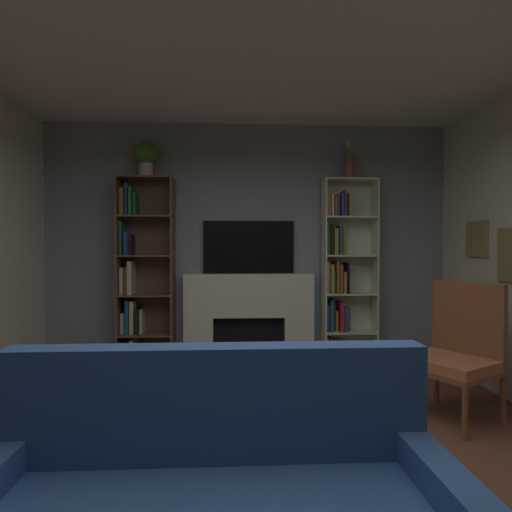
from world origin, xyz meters
TOP-DOWN VIEW (x-y plane):
  - ground_plane at (0.00, 0.00)m, footprint 6.50×6.50m
  - wall_back_accent at (0.00, 2.74)m, footprint 4.78×0.06m
  - fireplace at (0.00, 2.61)m, footprint 1.58×0.49m
  - tv at (0.00, 2.68)m, footprint 1.04×0.06m
  - bookshelf_left at (-1.23, 2.59)m, footprint 0.61×0.33m
  - bookshelf_right at (1.08, 2.60)m, footprint 0.61×0.30m
  - potted_plant at (-1.15, 2.56)m, footprint 0.28×0.28m
  - vase_with_flowers at (1.15, 2.56)m, footprint 0.12×0.12m
  - armchair at (1.65, 1.10)m, footprint 0.80×0.83m

SIDE VIEW (x-z plane):
  - ground_plane at x=0.00m, z-range 0.00..0.00m
  - armchair at x=1.65m, z-range 0.00..1.11m
  - fireplace at x=0.00m, z-range 0.02..1.13m
  - bookshelf_left at x=-1.23m, z-range -0.07..2.12m
  - bookshelf_right at x=1.08m, z-range -0.02..2.16m
  - tv at x=0.00m, z-range 1.11..1.71m
  - wall_back_accent at x=0.00m, z-range 0.00..2.84m
  - vase_with_flowers at x=1.15m, z-range 2.11..2.56m
  - potted_plant at x=-1.15m, z-range 2.22..2.63m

